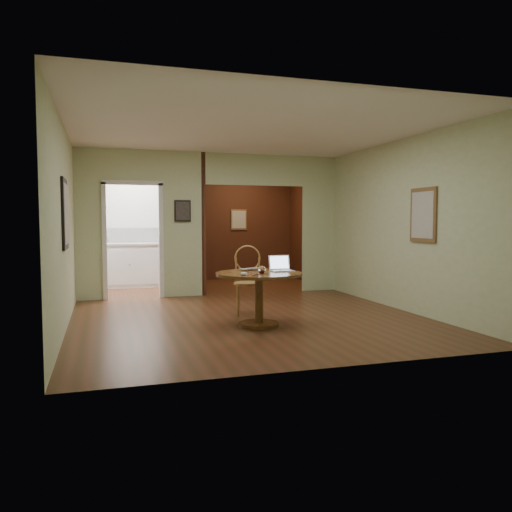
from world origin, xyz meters
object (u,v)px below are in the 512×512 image
object	(u,v)px
open_laptop	(281,267)
chair	(248,276)
closed_laptop	(253,269)
dining_table	(259,286)

from	to	relation	value
open_laptop	chair	bearing A→B (deg)	104.67
chair	open_laptop	world-z (taller)	chair
chair	closed_laptop	world-z (taller)	chair
chair	closed_laptop	size ratio (longest dim) A/B	2.88
chair	open_laptop	size ratio (longest dim) A/B	3.33
dining_table	closed_laptop	bearing A→B (deg)	87.92
dining_table	chair	distance (m)	0.92
dining_table	chair	xyz separation A→B (m)	(0.11, 0.92, 0.04)
open_laptop	closed_laptop	size ratio (longest dim) A/B	0.86
chair	open_laptop	distance (m)	0.86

